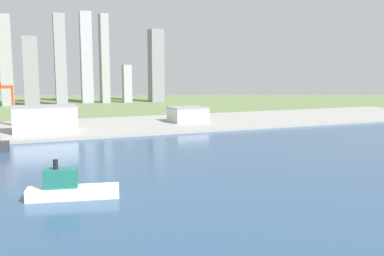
% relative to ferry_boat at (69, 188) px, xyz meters
% --- Properties ---
extents(ground_plane, '(2400.00, 2400.00, 0.00)m').
position_rel_ferry_boat_xyz_m(ground_plane, '(56.78, 40.93, -5.00)').
color(ground_plane, '#627849').
extents(water_bay, '(840.00, 360.00, 0.15)m').
position_rel_ferry_boat_xyz_m(water_bay, '(56.78, -19.07, -4.92)').
color(water_bay, '#2D4C70').
rests_on(water_bay, ground).
extents(industrial_pier, '(840.00, 140.00, 2.50)m').
position_rel_ferry_boat_xyz_m(industrial_pier, '(56.78, 230.93, -3.75)').
color(industrial_pier, '#98978F').
rests_on(industrial_pier, ground).
extents(ferry_boat, '(40.20, 16.61, 17.65)m').
position_rel_ferry_boat_xyz_m(ferry_boat, '(0.00, 0.00, 0.00)').
color(ferry_boat, white).
rests_on(ferry_boat, water_bay).
extents(port_crane_red, '(24.28, 36.17, 42.04)m').
position_rel_ferry_boat_xyz_m(port_crane_red, '(-34.75, 264.02, 27.34)').
color(port_crane_red, red).
rests_on(port_crane_red, industrial_pier).
extents(warehouse_main, '(54.27, 29.79, 23.07)m').
position_rel_ferry_boat_xyz_m(warehouse_main, '(2.06, 205.95, 9.06)').
color(warehouse_main, white).
rests_on(warehouse_main, industrial_pier).
extents(warehouse_annex, '(36.14, 34.63, 15.64)m').
position_rel_ferry_boat_xyz_m(warehouse_annex, '(146.99, 226.92, 5.35)').
color(warehouse_annex, silver).
rests_on(warehouse_annex, industrial_pier).
extents(distant_skyline, '(355.61, 58.74, 159.40)m').
position_rel_ferry_boat_xyz_m(distant_skyline, '(47.78, 559.33, 64.83)').
color(distant_skyline, gray).
rests_on(distant_skyline, ground).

